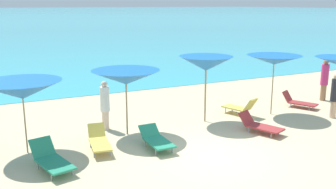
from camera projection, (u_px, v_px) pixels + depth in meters
ground_plane at (107, 91)px, 19.57m from camera, size 50.00×100.00×0.30m
umbrella_1 at (22, 90)px, 10.67m from camera, size 2.38×2.38×2.13m
umbrella_2 at (126, 77)px, 12.24m from camera, size 2.28×2.28×2.15m
umbrella_3 at (206, 64)px, 13.59m from camera, size 2.09×2.09×2.41m
umbrella_4 at (274, 60)px, 14.50m from camera, size 2.20×2.20×2.32m
lounge_chair_0 at (240, 107)px, 14.79m from camera, size 0.92×1.45×0.75m
lounge_chair_1 at (99, 141)px, 11.26m from camera, size 0.71×1.50×0.65m
lounge_chair_3 at (260, 125)px, 12.79m from camera, size 1.09×1.59×0.62m
lounge_chair_4 at (156, 139)px, 11.40m from camera, size 0.61×1.49×0.55m
lounge_chair_5 at (298, 101)px, 15.93m from camera, size 1.08×1.48×0.62m
lounge_chair_7 at (51, 159)px, 9.92m from camera, size 0.98×1.70×0.68m
beachgoer_0 at (105, 104)px, 12.98m from camera, size 0.32×0.32×1.70m
beachgoer_1 at (324, 79)px, 16.91m from camera, size 0.33×0.33×1.84m
beachgoer_4 at (335, 94)px, 14.30m from camera, size 0.29×0.29×1.69m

